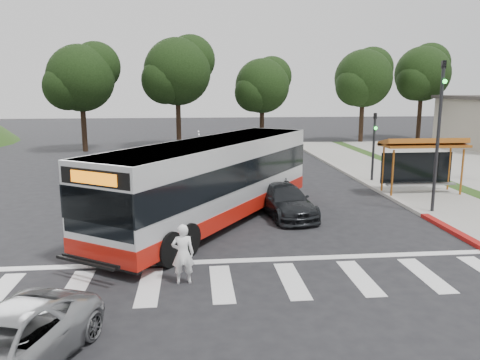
{
  "coord_description": "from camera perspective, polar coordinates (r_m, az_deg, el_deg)",
  "views": [
    {
      "loc": [
        -0.72,
        -17.29,
        5.39
      ],
      "look_at": [
        1.21,
        1.82,
        1.6
      ],
      "focal_mm": 35.0,
      "sensor_mm": 36.0,
      "label": 1
    }
  ],
  "objects": [
    {
      "name": "traffic_signal_ne_tall",
      "position": [
        21.48,
        23.11,
        6.24
      ],
      "size": [
        0.18,
        0.37,
        6.5
      ],
      "color": "black",
      "rests_on": "ground"
    },
    {
      "name": "ground",
      "position": [
        18.12,
        -3.25,
        -6.16
      ],
      "size": [
        140.0,
        140.0,
        0.0
      ],
      "primitive_type": "plane",
      "color": "black",
      "rests_on": "ground"
    },
    {
      "name": "curb_east",
      "position": [
        27.61,
        14.97,
        -0.32
      ],
      "size": [
        0.3,
        40.0,
        0.15
      ],
      "primitive_type": "cube",
      "color": "#9E9991",
      "rests_on": "ground"
    },
    {
      "name": "crosswalk_ladder",
      "position": [
        13.43,
        -2.26,
        -12.47
      ],
      "size": [
        18.0,
        2.6,
        0.01
      ],
      "primitive_type": "cube",
      "color": "silver",
      "rests_on": "ground"
    },
    {
      "name": "tree_north_a",
      "position": [
        43.4,
        -7.54,
        13.09
      ],
      "size": [
        6.6,
        6.15,
        10.17
      ],
      "color": "black",
      "rests_on": "ground"
    },
    {
      "name": "transit_bus",
      "position": [
        18.9,
        -3.21,
        -0.23
      ],
      "size": [
        9.47,
        12.23,
        3.32
      ],
      "primitive_type": null,
      "rotation": [
        0.0,
        0.0,
        -0.59
      ],
      "color": "silver",
      "rests_on": "ground"
    },
    {
      "name": "tree_north_b",
      "position": [
        45.85,
        2.81,
        11.49
      ],
      "size": [
        5.72,
        5.33,
        8.43
      ],
      "color": "black",
      "rests_on": "ground"
    },
    {
      "name": "curb_east_red",
      "position": [
        18.88,
        25.7,
        -6.32
      ],
      "size": [
        0.32,
        6.0,
        0.15
      ],
      "primitive_type": "cube",
      "color": "maroon",
      "rests_on": "ground"
    },
    {
      "name": "tree_ne_a",
      "position": [
        48.37,
        14.88,
        11.99
      ],
      "size": [
        6.16,
        5.74,
        9.3
      ],
      "color": "black",
      "rests_on": "parking_lot"
    },
    {
      "name": "sidewalk_east",
      "position": [
        28.37,
        18.75,
        -0.26
      ],
      "size": [
        4.0,
        40.0,
        0.12
      ],
      "primitive_type": "cube",
      "color": "gray",
      "rests_on": "ground"
    },
    {
      "name": "tree_north_c",
      "position": [
        42.37,
        -18.72,
        11.81
      ],
      "size": [
        6.16,
        5.74,
        9.3
      ],
      "color": "black",
      "rests_on": "ground"
    },
    {
      "name": "pedestrian",
      "position": [
        13.24,
        -6.98,
        -8.93
      ],
      "size": [
        0.64,
        0.44,
        1.72
      ],
      "primitive_type": "imported",
      "rotation": [
        0.0,
        0.0,
        3.19
      ],
      "color": "white",
      "rests_on": "ground"
    },
    {
      "name": "dark_sedan",
      "position": [
        20.11,
        5.48,
        -2.52
      ],
      "size": [
        2.46,
        4.69,
        1.3
      ],
      "primitive_type": "imported",
      "rotation": [
        0.0,
        0.0,
        0.15
      ],
      "color": "black",
      "rests_on": "ground"
    },
    {
      "name": "traffic_signal_ne_short",
      "position": [
        27.92,
        16.02,
        4.75
      ],
      "size": [
        0.18,
        0.37,
        4.0
      ],
      "color": "black",
      "rests_on": "ground"
    },
    {
      "name": "silver_suv_south",
      "position": [
        10.29,
        -27.03,
        -17.75
      ],
      "size": [
        3.37,
        4.88,
        1.24
      ],
      "primitive_type": "imported",
      "rotation": [
        0.0,
        0.0,
        -0.33
      ],
      "color": "#949699",
      "rests_on": "ground"
    },
    {
      "name": "bus_shelter",
      "position": [
        25.36,
        21.34,
        3.52
      ],
      "size": [
        4.2,
        1.6,
        2.86
      ],
      "color": "#A1571A",
      "rests_on": "sidewalk_east"
    },
    {
      "name": "tree_ne_b",
      "position": [
        53.02,
        21.4,
        12.07
      ],
      "size": [
        6.16,
        5.74,
        10.02
      ],
      "color": "black",
      "rests_on": "ground"
    }
  ]
}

